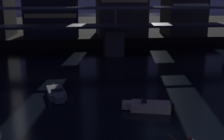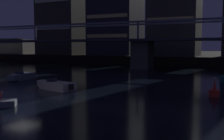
% 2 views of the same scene
% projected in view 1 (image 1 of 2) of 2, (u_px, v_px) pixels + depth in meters
% --- Properties ---
extents(ground_plane, '(400.00, 400.00, 0.00)m').
position_uv_depth(ground_plane, '(165.00, 133.00, 23.39)').
color(ground_plane, black).
extents(far_riverbank, '(240.00, 80.00, 2.20)m').
position_uv_depth(far_riverbank, '(97.00, 27.00, 101.97)').
color(far_riverbank, black).
rests_on(far_riverbank, ground).
extents(river_bridge, '(104.71, 6.40, 9.38)m').
position_uv_depth(river_bridge, '(113.00, 32.00, 54.92)').
color(river_bridge, '#4C4944').
rests_on(river_bridge, ground).
extents(speedboat_mid_left, '(2.57, 5.22, 1.16)m').
position_uv_depth(speedboat_mid_left, '(56.00, 93.00, 32.02)').
color(speedboat_mid_left, gray).
rests_on(speedboat_mid_left, ground).
extents(speedboat_mid_right, '(5.19, 2.73, 1.16)m').
position_uv_depth(speedboat_mid_right, '(148.00, 106.00, 28.16)').
color(speedboat_mid_right, beige).
rests_on(speedboat_mid_right, ground).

